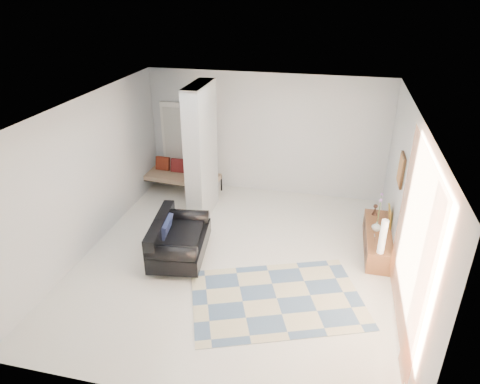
# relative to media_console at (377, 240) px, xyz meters

# --- Properties ---
(floor) EXTENTS (6.00, 6.00, 0.00)m
(floor) POSITION_rel_media_console_xyz_m (-2.52, -0.94, -0.21)
(floor) COLOR white
(floor) RESTS_ON ground
(ceiling) EXTENTS (6.00, 6.00, 0.00)m
(ceiling) POSITION_rel_media_console_xyz_m (-2.52, -0.94, 2.59)
(ceiling) COLOR white
(ceiling) RESTS_ON wall_back
(wall_back) EXTENTS (6.00, 0.00, 6.00)m
(wall_back) POSITION_rel_media_console_xyz_m (-2.52, 2.06, 1.19)
(wall_back) COLOR silver
(wall_back) RESTS_ON ground
(wall_front) EXTENTS (6.00, 0.00, 6.00)m
(wall_front) POSITION_rel_media_console_xyz_m (-2.52, -3.94, 1.19)
(wall_front) COLOR silver
(wall_front) RESTS_ON ground
(wall_left) EXTENTS (0.00, 6.00, 6.00)m
(wall_left) POSITION_rel_media_console_xyz_m (-5.27, -0.94, 1.19)
(wall_left) COLOR silver
(wall_left) RESTS_ON ground
(wall_right) EXTENTS (0.00, 6.00, 6.00)m
(wall_right) POSITION_rel_media_console_xyz_m (0.23, -0.94, 1.19)
(wall_right) COLOR silver
(wall_right) RESTS_ON ground
(partition_column) EXTENTS (0.35, 1.20, 2.80)m
(partition_column) POSITION_rel_media_console_xyz_m (-3.62, 0.66, 1.19)
(partition_column) COLOR #A6ACAE
(partition_column) RESTS_ON floor
(hallway_door) EXTENTS (0.85, 0.06, 2.04)m
(hallway_door) POSITION_rel_media_console_xyz_m (-4.62, 2.02, 0.81)
(hallway_door) COLOR white
(hallway_door) RESTS_ON floor
(curtain) EXTENTS (0.00, 2.55, 2.55)m
(curtain) POSITION_rel_media_console_xyz_m (0.15, -2.09, 1.24)
(curtain) COLOR #FF8143
(curtain) RESTS_ON wall_right
(wall_art) EXTENTS (0.04, 0.45, 0.55)m
(wall_art) POSITION_rel_media_console_xyz_m (0.20, -0.00, 1.44)
(wall_art) COLOR #361F0E
(wall_art) RESTS_ON wall_right
(media_console) EXTENTS (0.45, 1.68, 0.80)m
(media_console) POSITION_rel_media_console_xyz_m (0.00, 0.00, 0.00)
(media_console) COLOR brown
(media_console) RESTS_ON floor
(loveseat) EXTENTS (1.10, 1.64, 0.76)m
(loveseat) POSITION_rel_media_console_xyz_m (-3.58, -1.06, 0.15)
(loveseat) COLOR silver
(loveseat) RESTS_ON floor
(daybed) EXTENTS (1.84, 0.92, 0.77)m
(daybed) POSITION_rel_media_console_xyz_m (-4.44, 1.54, 0.21)
(daybed) COLOR black
(daybed) RESTS_ON floor
(area_rug) EXTENTS (3.13, 2.61, 0.01)m
(area_rug) POSITION_rel_media_console_xyz_m (-1.62, -1.84, -0.20)
(area_rug) COLOR beige
(area_rug) RESTS_ON floor
(cylinder_lamp) EXTENTS (0.12, 0.12, 0.63)m
(cylinder_lamp) POSITION_rel_media_console_xyz_m (-0.02, -0.73, 0.51)
(cylinder_lamp) COLOR white
(cylinder_lamp) RESTS_ON media_console
(bronze_figurine) EXTENTS (0.12, 0.12, 0.23)m
(bronze_figurine) POSITION_rel_media_console_xyz_m (-0.05, 0.62, 0.31)
(bronze_figurine) COLOR #341F17
(bronze_figurine) RESTS_ON media_console
(vase) EXTENTS (0.18, 0.18, 0.18)m
(vase) POSITION_rel_media_console_xyz_m (-0.05, 0.00, 0.29)
(vase) COLOR silver
(vase) RESTS_ON media_console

